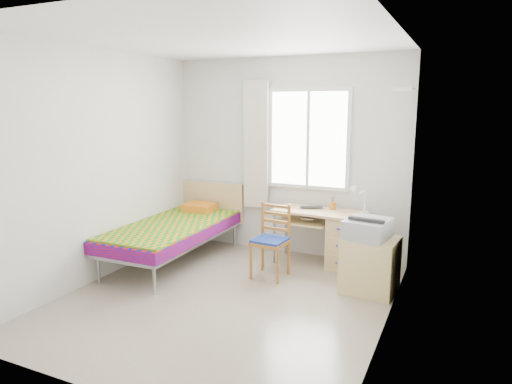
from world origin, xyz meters
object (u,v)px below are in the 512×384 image
cabinet (370,265)px  printer (368,228)px  bed (176,228)px  desk (341,237)px  chair (272,236)px

cabinet → printer: printer is taller
bed → cabinet: bearing=0.1°
bed → desk: (1.96, 0.66, -0.05)m
printer → chair: bearing=-171.0°
desk → bed: bearing=-158.5°
desk → printer: size_ratio=2.08×
bed → desk: bed is taller
bed → desk: bearing=17.8°
bed → chair: bearing=0.9°
bed → chair: bed is taller
desk → cabinet: size_ratio=1.89×
cabinet → bed: bearing=-174.1°
desk → chair: bearing=-133.6°
chair → desk: bearing=48.7°
cabinet → printer: bearing=174.8°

